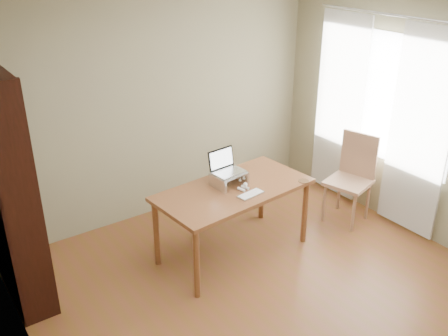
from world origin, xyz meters
The scene contains 10 objects.
room centered at (0.03, 0.01, 1.30)m, with size 4.04×4.54×2.64m.
bookshelf centered at (-1.83, 1.55, 1.05)m, with size 0.30×0.90×2.10m.
curtains centered at (1.92, 0.80, 1.17)m, with size 0.03×1.90×2.25m.
desk centered at (0.10, 1.00, 0.66)m, with size 1.61×0.90×0.75m.
laptop_stand centered at (0.10, 1.08, 0.83)m, with size 0.32×0.25×0.13m.
laptop centered at (0.10, 1.13, 0.94)m, with size 0.32×0.28×0.22m.
keyboard centered at (0.14, 0.78, 0.76)m, with size 0.29×0.15×0.02m.
coaster centered at (0.77, 0.71, 0.75)m, with size 0.11×0.11×0.01m, color brown.
cat centered at (0.12, 1.11, 0.81)m, with size 0.23×0.47×0.14m.
chair centered at (1.63, 0.78, 0.55)m, with size 0.55×0.55×1.01m.
Camera 1 is at (-2.50, -2.52, 3.00)m, focal length 40.00 mm.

